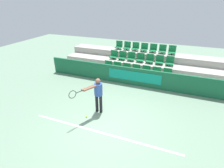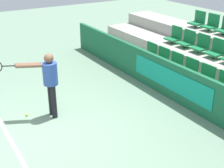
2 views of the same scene
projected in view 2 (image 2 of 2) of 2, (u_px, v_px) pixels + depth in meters
name	position (u px, v px, depth m)	size (l,w,h in m)	color
ground_plane	(34.00, 137.00, 6.96)	(30.00, 30.00, 0.00)	gray
court_baseline	(12.00, 143.00, 6.73)	(5.95, 0.08, 0.01)	white
barrier_wall	(169.00, 79.00, 8.61)	(10.79, 0.14, 1.04)	#19603D
bleacher_tier_front	(184.00, 85.00, 9.03)	(10.39, 1.05, 0.41)	#ADA89E
bleacher_tier_middle	(210.00, 71.00, 9.45)	(10.39, 1.05, 0.83)	#ADA89E
stadium_chair_0	(149.00, 53.00, 10.35)	(0.47, 0.40, 0.57)	#333333
stadium_chair_1	(161.00, 58.00, 9.87)	(0.47, 0.40, 0.57)	#333333
stadium_chair_2	(174.00, 64.00, 9.39)	(0.47, 0.40, 0.57)	#333333
stadium_chair_3	(189.00, 70.00, 8.92)	(0.47, 0.40, 0.57)	#333333
stadium_chair_4	(205.00, 77.00, 8.44)	(0.47, 0.40, 0.57)	#333333
stadium_chair_5	(223.00, 85.00, 7.96)	(0.47, 0.40, 0.57)	#333333
stadium_chair_7	(174.00, 36.00, 10.68)	(0.47, 0.40, 0.57)	#333333
stadium_chair_8	(187.00, 40.00, 10.21)	(0.47, 0.40, 0.57)	#333333
stadium_chair_9	(201.00, 45.00, 9.73)	(0.47, 0.40, 0.57)	#333333
stadium_chair_10	(216.00, 50.00, 9.25)	(0.47, 0.40, 0.57)	#333333
stadium_chair_14	(198.00, 21.00, 11.02)	(0.47, 0.40, 0.57)	#333333
stadium_chair_15	(211.00, 24.00, 10.54)	(0.47, 0.40, 0.57)	#333333
tennis_player	(48.00, 78.00, 7.40)	(0.78, 1.44, 1.63)	black
tennis_ball	(27.00, 115.00, 7.79)	(0.07, 0.07, 0.07)	#CCDB33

